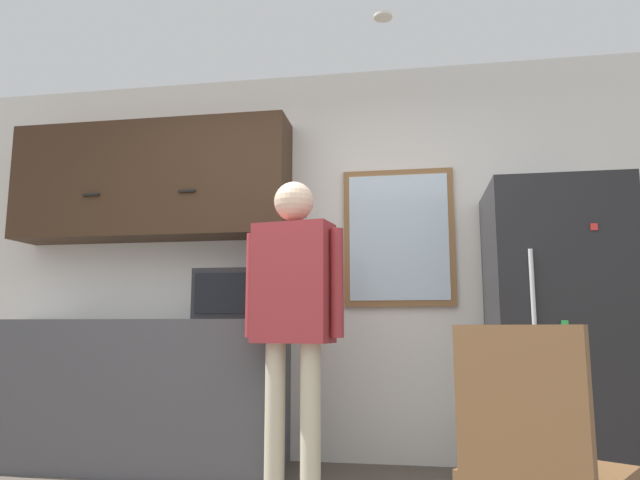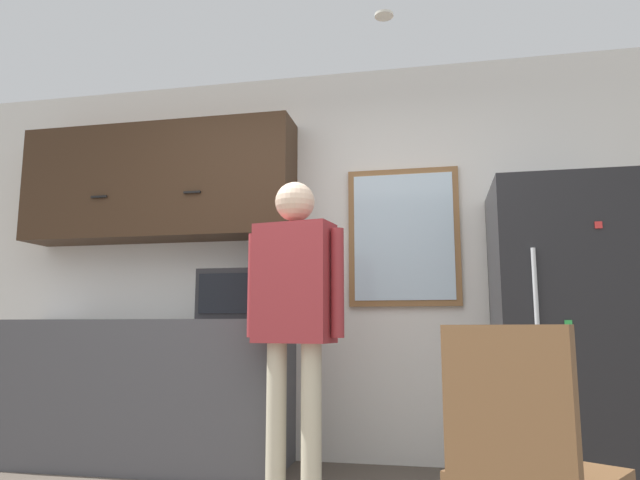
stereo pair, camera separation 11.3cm
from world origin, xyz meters
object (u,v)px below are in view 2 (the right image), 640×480
Objects in this scene: refrigerator at (564,332)px; microwave at (241,295)px; person at (294,299)px; chair at (526,457)px.

microwave is at bearing -179.68° from refrigerator.
refrigerator is at bearing 0.32° from microwave.
microwave is at bearing 147.68° from person.
chair is (1.02, -1.14, -0.55)m from person.
person is 1.55m from refrigerator.
microwave is 0.28× the size of person.
person reaches higher than microwave.
microwave is at bearing -14.97° from chair.
person is at bearing -163.71° from refrigerator.
refrigerator is at bearing -74.40° from chair.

